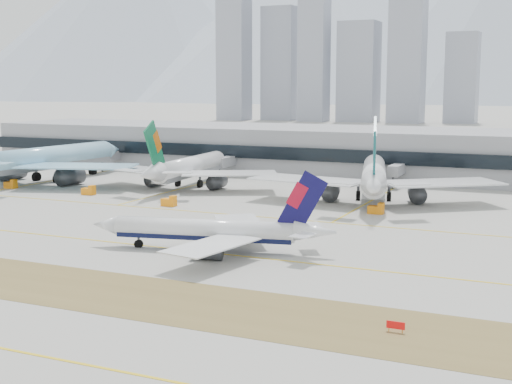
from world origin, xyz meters
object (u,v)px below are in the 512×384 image
at_px(terminal, 378,152).
at_px(widebody_korean, 43,160).
at_px(widebody_eva, 187,168).
at_px(taxiing_airliner, 213,231).
at_px(widebody_cathay, 374,178).

bearing_deg(terminal, widebody_korean, -146.17).
height_order(widebody_eva, terminal, widebody_eva).
xyz_separation_m(taxiing_airliner, widebody_eva, (-43.79, 67.95, 1.82)).
bearing_deg(taxiing_airliner, terminal, -101.25).
height_order(taxiing_airliner, widebody_eva, widebody_eva).
distance_m(taxiing_airliner, widebody_korean, 107.21).
xyz_separation_m(widebody_eva, terminal, (42.45, 50.56, 2.08)).
distance_m(widebody_cathay, terminal, 54.49).
bearing_deg(widebody_cathay, terminal, -1.14).
height_order(taxiing_airliner, terminal, terminal).
bearing_deg(widebody_korean, terminal, -51.59).
relative_size(widebody_eva, terminal, 0.20).
bearing_deg(taxiing_airliner, widebody_korean, -45.83).
bearing_deg(widebody_eva, widebody_cathay, -97.52).
relative_size(widebody_cathay, terminal, 0.22).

